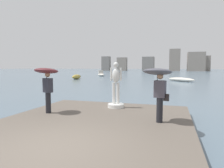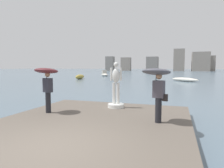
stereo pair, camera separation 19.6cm
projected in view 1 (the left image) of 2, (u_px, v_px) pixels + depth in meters
ground_plane at (160, 78)px, 43.09m from camera, size 400.00×400.00×0.00m
pier at (84, 133)px, 6.49m from camera, size 6.90×9.23×0.40m
statue_white_figure at (116, 91)px, 9.58m from camera, size 0.79×0.79×2.18m
onlooker_left at (47, 78)px, 8.44m from camera, size 1.23×1.24×1.94m
onlooker_right at (158, 80)px, 7.00m from camera, size 1.22×1.23×1.95m
boat_near at (77, 77)px, 39.03m from camera, size 1.39×3.92×0.90m
boat_far at (181, 79)px, 32.91m from camera, size 4.59×4.38×0.63m
boat_leftward at (101, 74)px, 52.34m from camera, size 3.73×4.92×1.55m
distant_skyline at (173, 62)px, 118.53m from camera, size 85.63×8.89×12.84m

